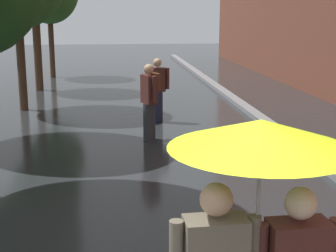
% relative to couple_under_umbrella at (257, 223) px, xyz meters
% --- Properties ---
extents(kerb_strip, '(0.30, 36.00, 0.12)m').
position_rel_couple_under_umbrella_xyz_m(kerb_strip, '(2.81, 9.24, -1.34)').
color(kerb_strip, slate).
rests_on(kerb_strip, ground).
extents(couple_under_umbrella, '(1.16, 1.16, 2.07)m').
position_rel_couple_under_umbrella_xyz_m(couple_under_umbrella, '(0.00, 0.00, 0.00)').
color(couple_under_umbrella, '#1E233D').
rests_on(couple_under_umbrella, ground).
extents(pedestrian_walking_midground, '(0.58, 0.29, 1.58)m').
position_rel_couple_under_umbrella_xyz_m(pedestrian_walking_midground, '(0.21, 9.30, -0.59)').
color(pedestrian_walking_midground, '#1E233D').
rests_on(pedestrian_walking_midground, ground).
extents(pedestrian_walking_far, '(0.42, 0.56, 1.63)m').
position_rel_couple_under_umbrella_xyz_m(pedestrian_walking_far, '(-0.12, 7.52, -0.53)').
color(pedestrian_walking_far, '#2D2D33').
rests_on(pedestrian_walking_far, ground).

